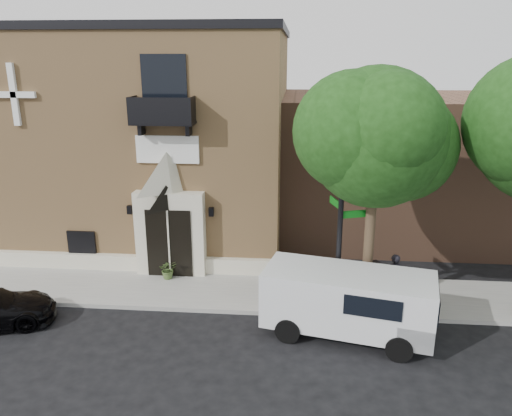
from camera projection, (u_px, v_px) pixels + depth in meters
The scene contains 11 objects.
ground at pixel (182, 312), 16.52m from camera, with size 120.00×120.00×0.00m, color black.
sidewalk at pixel (219, 291), 17.85m from camera, with size 42.00×3.00×0.15m, color gray.
church at pixel (153, 135), 22.98m from camera, with size 12.20×11.01×9.30m.
neighbour_building at pixel (477, 166), 23.17m from camera, with size 18.00×8.00×6.40m, color brown.
street_tree_left at pixel (378, 137), 14.63m from camera, with size 4.97×4.38×7.77m.
cargo_van at pixel (354, 302), 14.83m from camera, with size 5.29×3.02×2.03m.
street_sign at pixel (341, 217), 15.46m from camera, with size 1.18×0.97×6.33m.
fire_hydrant at pixel (388, 302), 16.06m from camera, with size 0.45×0.36×0.80m.
dumpster at pixel (356, 287), 16.48m from camera, with size 2.26×1.72×1.31m.
planter at pixel (168, 269), 18.58m from camera, with size 0.66×0.57×0.73m, color #435B2A.
pedestrian_near at pixel (393, 277), 16.83m from camera, with size 0.60×0.40×1.65m, color black.
Camera 1 is at (3.71, -14.51, 8.15)m, focal length 35.00 mm.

